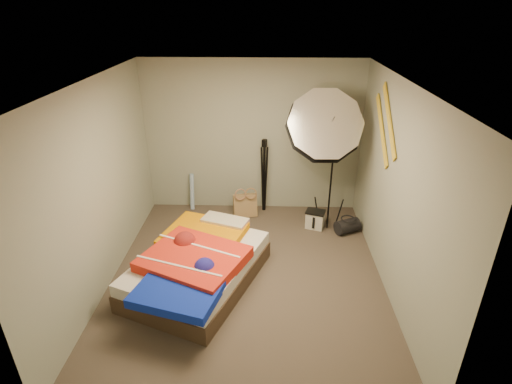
{
  "coord_description": "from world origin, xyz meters",
  "views": [
    {
      "loc": [
        0.25,
        -4.21,
        3.28
      ],
      "look_at": [
        0.1,
        0.6,
        0.95
      ],
      "focal_mm": 28.0,
      "sensor_mm": 36.0,
      "label": 1
    }
  ],
  "objects_px": {
    "camera_case": "(315,220)",
    "photo_umbrella": "(324,127)",
    "camera_tripod": "(264,171)",
    "tote_bag": "(245,206)",
    "wrapping_roll": "(192,192)",
    "duffel_bag": "(347,226)",
    "bed": "(198,265)"
  },
  "relations": [
    {
      "from": "wrapping_roll",
      "to": "tote_bag",
      "type": "bearing_deg",
      "value": -15.61
    },
    {
      "from": "wrapping_roll",
      "to": "photo_umbrella",
      "type": "bearing_deg",
      "value": -16.79
    },
    {
      "from": "wrapping_roll",
      "to": "photo_umbrella",
      "type": "height_order",
      "value": "photo_umbrella"
    },
    {
      "from": "duffel_bag",
      "to": "wrapping_roll",
      "type": "bearing_deg",
      "value": 138.07
    },
    {
      "from": "duffel_bag",
      "to": "camera_tripod",
      "type": "relative_size",
      "value": 0.29
    },
    {
      "from": "camera_case",
      "to": "photo_umbrella",
      "type": "height_order",
      "value": "photo_umbrella"
    },
    {
      "from": "tote_bag",
      "to": "camera_case",
      "type": "relative_size",
      "value": 1.42
    },
    {
      "from": "wrapping_roll",
      "to": "camera_case",
      "type": "bearing_deg",
      "value": -16.38
    },
    {
      "from": "camera_tripod",
      "to": "photo_umbrella",
      "type": "bearing_deg",
      "value": -35.05
    },
    {
      "from": "duffel_bag",
      "to": "bed",
      "type": "relative_size",
      "value": 0.16
    },
    {
      "from": "camera_case",
      "to": "duffel_bag",
      "type": "distance_m",
      "value": 0.51
    },
    {
      "from": "duffel_bag",
      "to": "tote_bag",
      "type": "bearing_deg",
      "value": 137.7
    },
    {
      "from": "duffel_bag",
      "to": "photo_umbrella",
      "type": "xyz_separation_m",
      "value": [
        -0.46,
        0.11,
        1.55
      ]
    },
    {
      "from": "wrapping_roll",
      "to": "photo_umbrella",
      "type": "relative_size",
      "value": 0.27
    },
    {
      "from": "camera_case",
      "to": "bed",
      "type": "xyz_separation_m",
      "value": [
        -1.62,
        -1.42,
        0.13
      ]
    },
    {
      "from": "wrapping_roll",
      "to": "camera_tripod",
      "type": "xyz_separation_m",
      "value": [
        1.23,
        -0.04,
        0.42
      ]
    },
    {
      "from": "duffel_bag",
      "to": "camera_tripod",
      "type": "distance_m",
      "value": 1.6
    },
    {
      "from": "tote_bag",
      "to": "bed",
      "type": "height_order",
      "value": "bed"
    },
    {
      "from": "duffel_bag",
      "to": "bed",
      "type": "distance_m",
      "value": 2.48
    },
    {
      "from": "photo_umbrella",
      "to": "tote_bag",
      "type": "bearing_deg",
      "value": 162.27
    },
    {
      "from": "tote_bag",
      "to": "wrapping_roll",
      "type": "distance_m",
      "value": 0.97
    },
    {
      "from": "bed",
      "to": "duffel_bag",
      "type": "bearing_deg",
      "value": 31.31
    },
    {
      "from": "tote_bag",
      "to": "photo_umbrella",
      "type": "relative_size",
      "value": 0.17
    },
    {
      "from": "tote_bag",
      "to": "camera_tripod",
      "type": "distance_m",
      "value": 0.66
    },
    {
      "from": "camera_case",
      "to": "photo_umbrella",
      "type": "bearing_deg",
      "value": -22.98
    },
    {
      "from": "bed",
      "to": "camera_tripod",
      "type": "xyz_separation_m",
      "value": [
        0.81,
        1.99,
        0.46
      ]
    },
    {
      "from": "camera_case",
      "to": "duffel_bag",
      "type": "relative_size",
      "value": 0.74
    },
    {
      "from": "wrapping_roll",
      "to": "camera_tripod",
      "type": "distance_m",
      "value": 1.3
    },
    {
      "from": "camera_tripod",
      "to": "tote_bag",
      "type": "bearing_deg",
      "value": -144.08
    },
    {
      "from": "tote_bag",
      "to": "wrapping_roll",
      "type": "bearing_deg",
      "value": 151.26
    },
    {
      "from": "tote_bag",
      "to": "bed",
      "type": "distance_m",
      "value": 1.84
    },
    {
      "from": "photo_umbrella",
      "to": "camera_tripod",
      "type": "distance_m",
      "value": 1.39
    }
  ]
}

